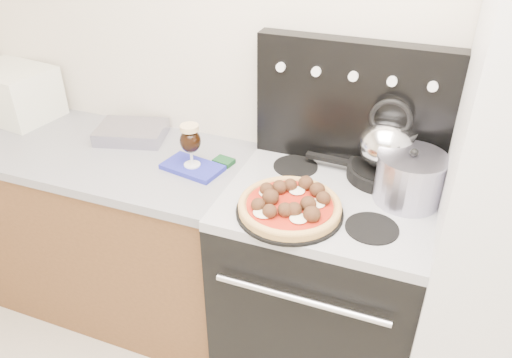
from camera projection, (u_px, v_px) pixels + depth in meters
The scene contains 15 objects.
room_shell at pixel (199, 279), 1.00m from camera, with size 3.52×3.01×2.52m.
base_cabinet at pixel (105, 230), 2.46m from camera, with size 1.45×0.60×0.86m, color brown.
countertop at pixel (88, 150), 2.22m from camera, with size 1.48×0.63×0.04m, color gray.
stove_body at pixel (321, 289), 2.10m from camera, with size 0.76×0.65×0.88m, color black.
cooktop at pixel (330, 199), 1.86m from camera, with size 0.76×0.65×0.04m, color #ADADB2.
backguard at pixel (352, 104), 1.93m from camera, with size 0.76×0.08×0.50m, color black.
toaster_oven at pixel (13, 93), 2.42m from camera, with size 0.39×0.29×0.24m, color silver.
foil_sheet at pixel (132, 132), 2.26m from camera, with size 0.30×0.22×0.06m, color #B5B1CB.
oven_mitt at pixel (192, 167), 2.03m from camera, with size 0.24×0.14×0.02m, color #2529A1.
beer_glass at pixel (191, 145), 1.98m from camera, with size 0.08×0.08×0.18m, color black, non-canonical shape.
pizza_pan at pixel (289, 211), 1.75m from camera, with size 0.38×0.38×0.01m, color black.
pizza at pixel (290, 204), 1.73m from camera, with size 0.36×0.36×0.05m, color tan, non-canonical shape.
skillet at pixel (382, 172), 1.94m from camera, with size 0.27×0.27×0.05m, color black.
tea_kettle at pixel (387, 140), 1.86m from camera, with size 0.21×0.21×0.23m, color #AFAEC4, non-canonical shape.
stock_pot at pixel (409, 179), 1.77m from camera, with size 0.24×0.24×0.17m, color #ADA9BE.
Camera 1 is at (0.37, -0.36, 1.95)m, focal length 35.00 mm.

